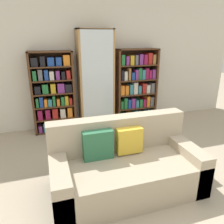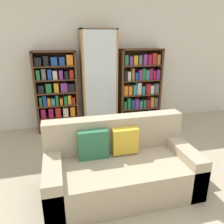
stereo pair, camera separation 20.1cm
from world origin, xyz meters
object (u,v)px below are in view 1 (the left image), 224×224
object	(u,v)px
bookshelf_right	(136,88)
wine_bottle	(120,123)
display_cabinet	(96,81)
couch	(125,167)
bookshelf_left	(53,93)

from	to	relation	value
bookshelf_right	wine_bottle	xyz separation A→B (m)	(-0.48, -0.37, -0.61)
display_cabinet	bookshelf_right	distance (m)	0.92
couch	bookshelf_right	distance (m)	2.40
bookshelf_left	wine_bottle	bearing A→B (deg)	-16.38
display_cabinet	wine_bottle	bearing A→B (deg)	-40.80
bookshelf_left	bookshelf_right	size ratio (longest dim) A/B	0.99
couch	wine_bottle	distance (m)	1.83
wine_bottle	bookshelf_right	bearing A→B (deg)	37.17
display_cabinet	bookshelf_right	xyz separation A→B (m)	(0.89, 0.01, -0.21)
display_cabinet	couch	bearing A→B (deg)	-94.18
bookshelf_left	couch	bearing A→B (deg)	-71.88
bookshelf_left	wine_bottle	xyz separation A→B (m)	(1.25, -0.37, -0.62)
bookshelf_left	display_cabinet	bearing A→B (deg)	-1.04
display_cabinet	bookshelf_right	world-z (taller)	display_cabinet
bookshelf_left	display_cabinet	xyz separation A→B (m)	(0.84, -0.02, 0.20)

